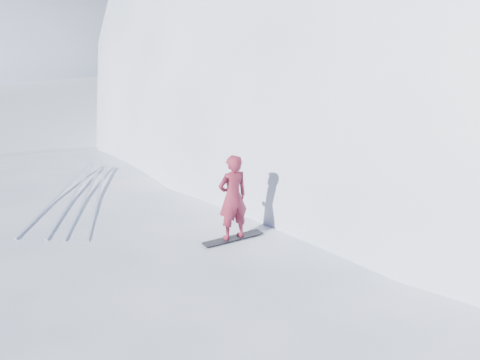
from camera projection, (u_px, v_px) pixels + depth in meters
The scene contains 7 objects.
near_ridge at pixel (136, 320), 13.45m from camera, with size 36.00×28.00×4.80m, color white.
peak_shoulder at pixel (413, 152), 27.91m from camera, with size 28.00×24.00×18.00m, color white.
far_ridge_c at pixel (126, 32), 119.53m from camera, with size 140.00×90.00×36.00m, color white.
wind_bumps at pixel (62, 335), 12.87m from camera, with size 16.00×14.40×1.00m.
snowboard at pixel (233, 238), 12.39m from camera, with size 1.49×0.28×0.02m, color black.
snowboarder at pixel (233, 197), 12.05m from camera, with size 0.73×0.48×2.00m, color maroon.
board_tracks at pixel (80, 194), 15.11m from camera, with size 2.59×5.95×0.04m.
Camera 1 is at (5.46, -7.97, 7.74)m, focal length 40.00 mm.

